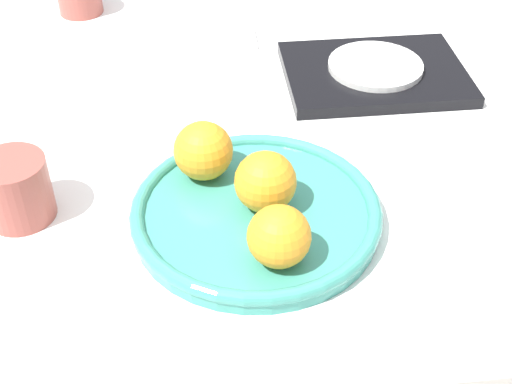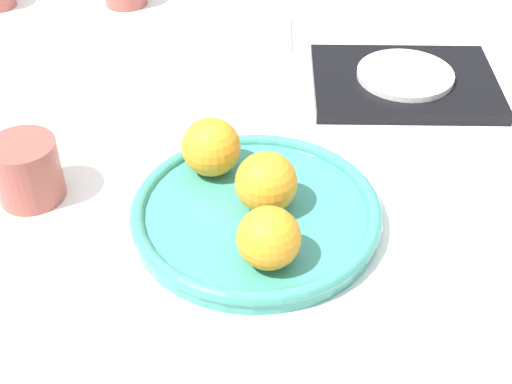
# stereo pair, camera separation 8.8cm
# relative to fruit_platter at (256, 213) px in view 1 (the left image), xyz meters

# --- Properties ---
(table) EXTENTS (1.44, 0.99, 0.73)m
(table) POSITION_rel_fruit_platter_xyz_m (0.07, 0.23, -0.38)
(table) COLOR white
(table) RESTS_ON ground_plane
(fruit_platter) EXTENTS (0.32, 0.32, 0.03)m
(fruit_platter) POSITION_rel_fruit_platter_xyz_m (0.00, 0.00, 0.00)
(fruit_platter) COLOR teal
(fruit_platter) RESTS_ON table
(orange_0) EXTENTS (0.08, 0.08, 0.08)m
(orange_0) POSITION_rel_fruit_platter_xyz_m (0.01, 0.01, 0.04)
(orange_0) COLOR orange
(orange_0) RESTS_ON fruit_platter
(orange_1) EXTENTS (0.08, 0.08, 0.08)m
(orange_1) POSITION_rel_fruit_platter_xyz_m (-0.06, 0.08, 0.04)
(orange_1) COLOR orange
(orange_1) RESTS_ON fruit_platter
(orange_2) EXTENTS (0.07, 0.07, 0.07)m
(orange_2) POSITION_rel_fruit_platter_xyz_m (0.02, -0.09, 0.04)
(orange_2) COLOR orange
(orange_2) RESTS_ON fruit_platter
(serving_tray) EXTENTS (0.30, 0.22, 0.02)m
(serving_tray) POSITION_rel_fruit_platter_xyz_m (0.24, 0.33, -0.01)
(serving_tray) COLOR black
(serving_tray) RESTS_ON table
(side_plate) EXTENTS (0.16, 0.16, 0.01)m
(side_plate) POSITION_rel_fruit_platter_xyz_m (0.24, 0.33, 0.01)
(side_plate) COLOR silver
(side_plate) RESTS_ON serving_tray
(cup_0) EXTENTS (0.09, 0.09, 0.08)m
(cup_0) POSITION_rel_fruit_platter_xyz_m (-0.30, 0.05, 0.03)
(cup_0) COLOR #9E4C42
(cup_0) RESTS_ON table
(napkin) EXTENTS (0.12, 0.13, 0.01)m
(napkin) POSITION_rel_fruit_platter_xyz_m (-0.00, 0.52, -0.01)
(napkin) COLOR white
(napkin) RESTS_ON table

